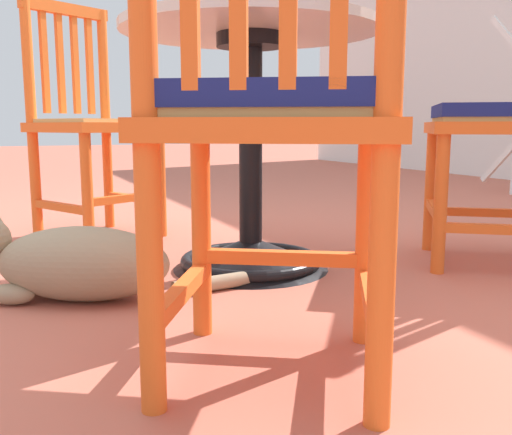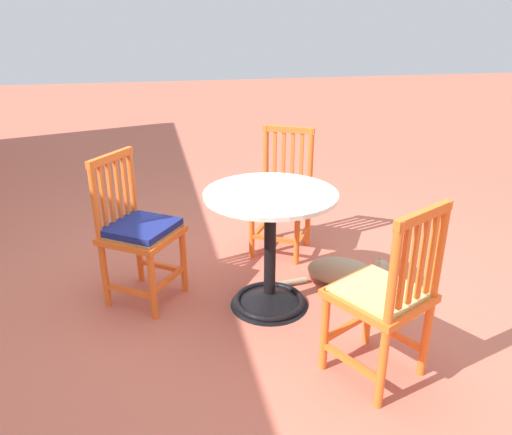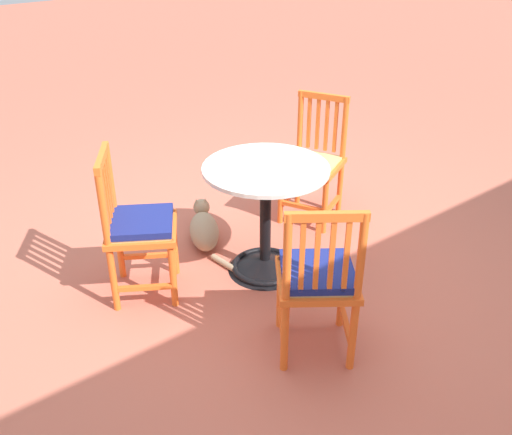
{
  "view_description": "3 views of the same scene",
  "coord_description": "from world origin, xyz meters",
  "px_view_note": "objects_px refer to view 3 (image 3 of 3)",
  "views": [
    {
      "loc": [
        1.58,
        -0.65,
        0.44
      ],
      "look_at": [
        0.09,
        0.0,
        0.18
      ],
      "focal_mm": 40.19,
      "sensor_mm": 36.0,
      "label": 1
    },
    {
      "loc": [
        -2.49,
        0.66,
        1.62
      ],
      "look_at": [
        0.08,
        0.09,
        0.54
      ],
      "focal_mm": 34.0,
      "sensor_mm": 36.0,
      "label": 2
    },
    {
      "loc": [
        1.9,
        2.45,
        2.11
      ],
      "look_at": [
        0.15,
        0.15,
        0.5
      ],
      "focal_mm": 40.09,
      "sensor_mm": 36.0,
      "label": 3
    }
  ],
  "objects_px": {
    "cafe_table": "(265,232)",
    "orange_chair_facing_out": "(138,227)",
    "tabby_cat": "(204,228)",
    "orange_chair_near_fence": "(318,280)",
    "orange_chair_tucked_in": "(314,163)"
  },
  "relations": [
    {
      "from": "cafe_table",
      "to": "orange_chair_facing_out",
      "type": "height_order",
      "value": "orange_chair_facing_out"
    },
    {
      "from": "orange_chair_facing_out",
      "to": "tabby_cat",
      "type": "distance_m",
      "value": 0.76
    },
    {
      "from": "orange_chair_facing_out",
      "to": "orange_chair_near_fence",
      "type": "distance_m",
      "value": 1.12
    },
    {
      "from": "orange_chair_near_fence",
      "to": "orange_chair_tucked_in",
      "type": "bearing_deg",
      "value": -131.56
    },
    {
      "from": "tabby_cat",
      "to": "orange_chair_near_fence",
      "type": "bearing_deg",
      "value": 83.84
    },
    {
      "from": "orange_chair_tucked_in",
      "to": "tabby_cat",
      "type": "height_order",
      "value": "orange_chair_tucked_in"
    },
    {
      "from": "orange_chair_facing_out",
      "to": "orange_chair_tucked_in",
      "type": "height_order",
      "value": "same"
    },
    {
      "from": "cafe_table",
      "to": "orange_chair_near_fence",
      "type": "bearing_deg",
      "value": 71.22
    },
    {
      "from": "cafe_table",
      "to": "orange_chair_tucked_in",
      "type": "relative_size",
      "value": 0.83
    },
    {
      "from": "orange_chair_facing_out",
      "to": "orange_chair_near_fence",
      "type": "xyz_separation_m",
      "value": [
        -0.48,
        1.02,
        0.0
      ]
    },
    {
      "from": "orange_chair_facing_out",
      "to": "orange_chair_tucked_in",
      "type": "distance_m",
      "value": 1.46
    },
    {
      "from": "tabby_cat",
      "to": "cafe_table",
      "type": "bearing_deg",
      "value": 101.72
    },
    {
      "from": "cafe_table",
      "to": "orange_chair_near_fence",
      "type": "distance_m",
      "value": 0.8
    },
    {
      "from": "orange_chair_facing_out",
      "to": "cafe_table",
      "type": "bearing_deg",
      "value": 159.64
    },
    {
      "from": "cafe_table",
      "to": "orange_chair_tucked_in",
      "type": "distance_m",
      "value": 0.83
    }
  ]
}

